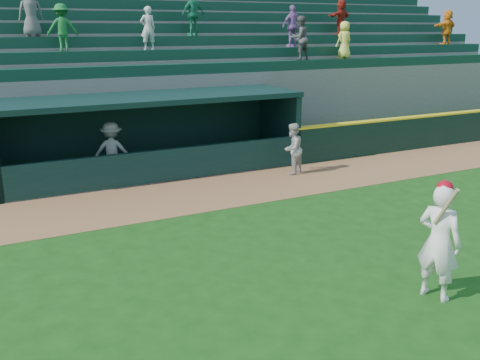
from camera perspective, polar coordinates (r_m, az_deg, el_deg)
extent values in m
plane|color=#164310|center=(10.67, 3.93, -8.85)|extent=(120.00, 120.00, 0.00)
cube|color=#8F5F39|center=(14.80, -5.78, -1.69)|extent=(40.00, 3.00, 0.01)
cube|color=black|center=(23.09, 22.22, 5.12)|extent=(15.50, 0.30, 1.20)
cube|color=yellow|center=(22.99, 22.39, 6.66)|extent=(15.50, 0.32, 0.06)
imported|color=#A7A7A2|center=(16.83, 5.61, 3.32)|extent=(0.99, 0.91, 1.62)
imported|color=#A4A49F|center=(16.55, -13.49, 3.01)|extent=(1.31, 1.03, 1.78)
cube|color=slate|center=(17.34, -9.13, 0.88)|extent=(9.00, 2.60, 0.04)
cube|color=black|center=(18.95, 4.11, 5.83)|extent=(0.20, 2.60, 2.30)
cube|color=black|center=(18.31, -10.55, 5.24)|extent=(9.40, 0.20, 2.30)
cube|color=black|center=(16.89, -9.49, 8.63)|extent=(9.40, 2.80, 0.16)
cube|color=black|center=(16.10, -7.87, 1.52)|extent=(9.00, 0.16, 1.00)
cube|color=brown|center=(18.03, -9.95, 2.17)|extent=(8.40, 0.45, 0.10)
cube|color=slate|center=(18.75, -11.06, 6.41)|extent=(34.00, 0.85, 2.91)
cube|color=#0F3828|center=(18.45, -11.23, 11.37)|extent=(34.00, 0.60, 0.36)
cube|color=slate|center=(19.53, -11.80, 7.41)|extent=(34.00, 0.85, 3.36)
cube|color=#0F3828|center=(19.24, -12.02, 12.85)|extent=(34.00, 0.60, 0.36)
cube|color=slate|center=(20.32, -12.48, 8.33)|extent=(34.00, 0.85, 3.81)
cube|color=#0F3828|center=(20.04, -12.75, 14.21)|extent=(34.00, 0.60, 0.36)
cube|color=slate|center=(21.11, -13.11, 9.18)|extent=(34.00, 0.85, 4.26)
cube|color=#0F3828|center=(20.86, -13.44, 15.46)|extent=(34.00, 0.60, 0.36)
cube|color=slate|center=(21.91, -13.70, 9.97)|extent=(34.00, 0.85, 4.71)
cube|color=#0F3828|center=(21.69, -14.08, 16.61)|extent=(34.00, 0.60, 0.36)
cube|color=slate|center=(22.71, -14.25, 10.70)|extent=(34.00, 0.85, 5.16)
cube|color=#0F3828|center=(22.53, -14.68, 17.68)|extent=(34.00, 0.60, 0.36)
cube|color=slate|center=(23.52, -14.77, 11.39)|extent=(34.00, 0.85, 5.61)
cube|color=slate|center=(24.08, -15.07, 11.46)|extent=(34.50, 0.30, 5.61)
imported|color=maroon|center=(24.34, 10.70, 16.70)|extent=(1.41, 0.76, 1.45)
imported|color=#525252|center=(21.14, 6.40, 14.82)|extent=(0.88, 0.74, 1.63)
imported|color=#17692B|center=(18.81, -18.43, 15.16)|extent=(1.02, 0.67, 1.49)
imported|color=#E1E350|center=(22.35, 11.06, 14.45)|extent=(0.75, 0.52, 1.45)
imported|color=#8E60A4|center=(21.96, 5.63, 16.02)|extent=(0.95, 0.43, 1.60)
imported|color=orange|center=(27.37, 21.19, 14.96)|extent=(1.47, 0.63, 1.53)
imported|color=silver|center=(19.46, -9.79, 15.67)|extent=(0.53, 0.35, 1.46)
imported|color=#555555|center=(19.55, -21.43, 16.35)|extent=(0.78, 0.51, 1.58)
imported|color=#1C7F58|center=(20.96, -5.02, 17.23)|extent=(0.96, 0.50, 1.57)
imported|color=white|center=(9.61, 20.46, -6.21)|extent=(0.70, 0.86, 2.02)
sphere|color=#A60918|center=(9.31, 21.02, -0.82)|extent=(0.27, 0.27, 0.27)
cylinder|color=tan|center=(9.10, 21.12, -2.72)|extent=(0.17, 0.52, 0.76)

